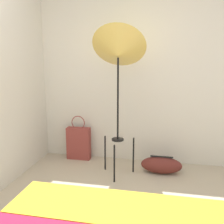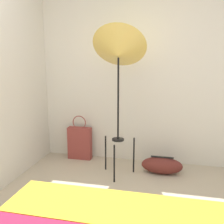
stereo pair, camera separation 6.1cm
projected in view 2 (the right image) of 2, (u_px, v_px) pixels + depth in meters
wall_back at (128, 69)px, 3.58m from camera, size 8.00×0.05×2.60m
photo_umbrella at (118, 52)px, 3.01m from camera, size 0.64×0.57×1.82m
tote_bag at (80, 143)px, 3.80m from camera, size 0.34×0.12×0.64m
duffel_bag at (162, 165)px, 3.32m from camera, size 0.52×0.21×0.22m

